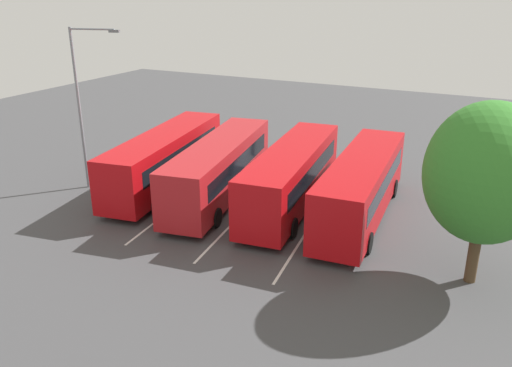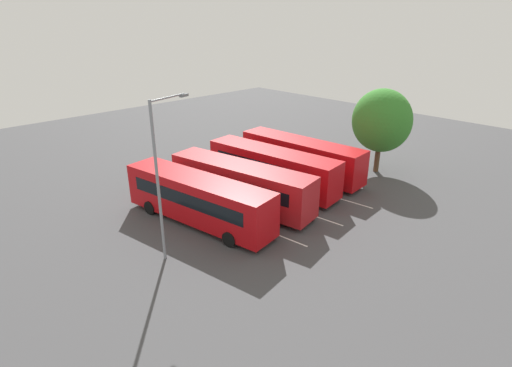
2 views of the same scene
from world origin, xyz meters
TOP-DOWN VIEW (x-y plane):
  - ground_plane at (0.00, 0.00)m, footprint 71.12×71.12m
  - bus_far_left at (0.38, -5.68)m, footprint 11.24×3.16m
  - bus_center_left at (0.22, -2.02)m, footprint 11.29×3.62m
  - bus_center_right at (-0.46, 1.90)m, footprint 11.33×4.27m
  - bus_far_right at (-0.36, 5.53)m, footprint 11.32×4.08m
  - pedestrian at (7.70, 0.41)m, footprint 0.45×0.45m
  - street_lamp at (-2.43, 9.25)m, footprint 0.88×2.78m
  - depot_tree at (-3.56, -11.28)m, footprint 5.03×4.53m
  - lane_stripe_outer_left at (0.00, -3.66)m, footprint 14.64×1.79m
  - lane_stripe_inner_left at (0.00, 0.00)m, footprint 14.64×1.79m
  - lane_stripe_inner_right at (0.00, 3.66)m, footprint 14.64×1.79m

SIDE VIEW (x-z plane):
  - ground_plane at x=0.00m, z-range 0.00..0.00m
  - lane_stripe_outer_left at x=0.00m, z-range 0.00..0.01m
  - lane_stripe_inner_left at x=0.00m, z-range 0.00..0.01m
  - lane_stripe_inner_right at x=0.00m, z-range 0.00..0.01m
  - pedestrian at x=7.70m, z-range 0.16..1.94m
  - bus_far_left at x=0.38m, z-range 0.16..3.29m
  - bus_center_left at x=0.22m, z-range 0.16..3.29m
  - bus_center_right at x=-0.46m, z-range 0.16..3.29m
  - bus_far_right at x=-0.36m, z-range 0.16..3.29m
  - depot_tree at x=-3.56m, z-range 0.92..8.07m
  - street_lamp at x=-2.43m, z-range 0.65..9.55m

